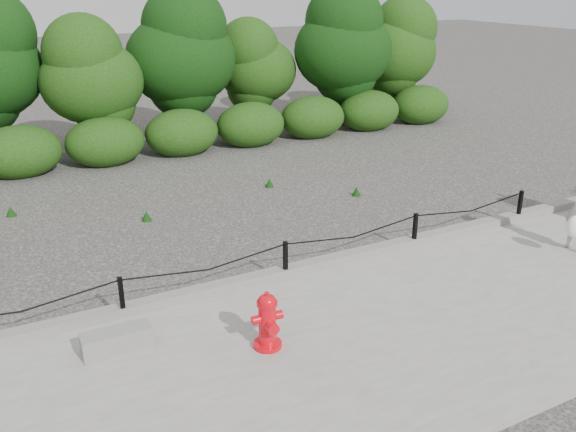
% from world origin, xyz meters
% --- Properties ---
extents(ground, '(90.00, 90.00, 0.00)m').
position_xyz_m(ground, '(0.00, 0.00, 0.00)').
color(ground, '#2D2B28').
rests_on(ground, ground).
extents(sidewalk, '(14.00, 4.00, 0.08)m').
position_xyz_m(sidewalk, '(0.00, -2.00, 0.04)').
color(sidewalk, gray).
rests_on(sidewalk, ground).
extents(curb, '(14.00, 0.22, 0.14)m').
position_xyz_m(curb, '(0.00, 0.05, 0.15)').
color(curb, slate).
rests_on(curb, sidewalk).
extents(chain_barrier, '(10.06, 0.06, 0.60)m').
position_xyz_m(chain_barrier, '(0.00, 0.00, 0.46)').
color(chain_barrier, black).
rests_on(chain_barrier, sidewalk).
extents(treeline, '(20.08, 3.47, 4.19)m').
position_xyz_m(treeline, '(0.14, 8.94, 2.35)').
color(treeline, black).
rests_on(treeline, ground).
extents(fire_hydrant, '(0.41, 0.42, 0.77)m').
position_xyz_m(fire_hydrant, '(-1.08, -1.58, 0.45)').
color(fire_hydrant, red).
rests_on(fire_hydrant, sidewalk).
extents(concrete_block, '(0.86, 0.31, 0.27)m').
position_xyz_m(concrete_block, '(-2.76, -0.76, 0.22)').
color(concrete_block, gray).
rests_on(concrete_block, sidewalk).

